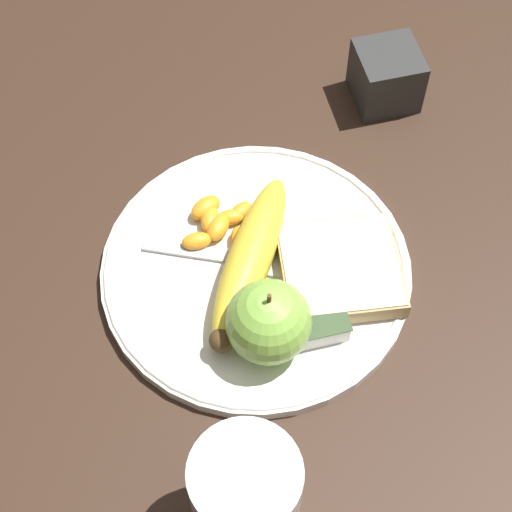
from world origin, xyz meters
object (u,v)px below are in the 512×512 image
object	(u,v)px
juice_glass	(246,498)
banana	(250,263)
plate	(256,270)
condiment_caddy	(386,76)
apple	(269,322)
bread_slice	(340,270)
jam_packet	(319,322)
fork	(248,260)

from	to	relation	value
juice_glass	banana	xyz separation A→B (m)	(-0.05, -0.21, -0.02)
plate	condiment_caddy	xyz separation A→B (m)	(-0.18, -0.18, 0.02)
banana	plate	bearing A→B (deg)	-140.66
apple	bread_slice	bearing A→B (deg)	-148.63
apple	jam_packet	xyz separation A→B (m)	(-0.05, -0.00, -0.03)
bread_slice	jam_packet	distance (m)	0.06
banana	fork	xyz separation A→B (m)	(-0.00, -0.01, -0.02)
banana	bread_slice	distance (m)	0.08
jam_packet	condiment_caddy	distance (m)	0.29
plate	condiment_caddy	distance (m)	0.26
bread_slice	condiment_caddy	size ratio (longest dim) A/B	1.85
fork	jam_packet	size ratio (longest dim) A/B	3.30
apple	banana	xyz separation A→B (m)	(-0.00, -0.07, -0.02)
juice_glass	condiment_caddy	bearing A→B (deg)	-121.80
apple	banana	world-z (taller)	apple
jam_packet	fork	bearing A→B (deg)	-61.64
bread_slice	fork	size ratio (longest dim) A/B	0.73
juice_glass	condiment_caddy	distance (m)	0.47
plate	apple	distance (m)	0.09
banana	jam_packet	xyz separation A→B (m)	(-0.04, 0.07, -0.01)
plate	condiment_caddy	world-z (taller)	condiment_caddy
apple	condiment_caddy	distance (m)	0.32
plate	condiment_caddy	bearing A→B (deg)	-135.54
condiment_caddy	juice_glass	bearing A→B (deg)	58.20
banana	bread_slice	xyz separation A→B (m)	(-0.08, 0.02, -0.01)
juice_glass	fork	xyz separation A→B (m)	(-0.06, -0.22, -0.04)
bread_slice	condiment_caddy	xyz separation A→B (m)	(-0.11, -0.21, 0.01)
banana	condiment_caddy	xyz separation A→B (m)	(-0.19, -0.19, -0.00)
jam_packet	juice_glass	bearing A→B (deg)	55.01
banana	condiment_caddy	size ratio (longest dim) A/B	2.75
plate	fork	distance (m)	0.01
apple	condiment_caddy	size ratio (longest dim) A/B	1.30
bread_slice	juice_glass	bearing A→B (deg)	54.82
fork	jam_packet	distance (m)	0.09
plate	bread_slice	xyz separation A→B (m)	(-0.07, 0.03, 0.02)
banana	jam_packet	world-z (taller)	banana
juice_glass	bread_slice	size ratio (longest dim) A/B	0.98
plate	apple	bearing A→B (deg)	83.91
plate	fork	xyz separation A→B (m)	(0.01, -0.01, 0.01)
juice_glass	jam_packet	world-z (taller)	juice_glass
fork	condiment_caddy	bearing A→B (deg)	66.30
jam_packet	condiment_caddy	world-z (taller)	condiment_caddy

